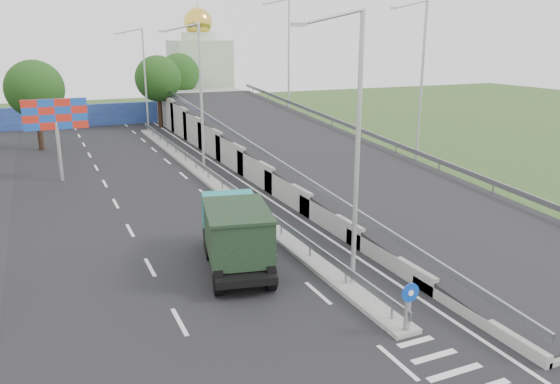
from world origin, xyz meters
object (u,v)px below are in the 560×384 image
lamp_post_near (353,139)px  lamp_post_far (143,74)px  lamp_post_mid (198,91)px  dump_truck (235,232)px  church (200,70)px  sign_bollard (408,307)px  billboard (56,119)px

lamp_post_near → lamp_post_far: 40.00m
lamp_post_mid → dump_truck: (-3.26, -16.30, -4.26)m
lamp_post_far → dump_truck: (-3.26, -36.30, -4.26)m
lamp_post_near → lamp_post_far: (0.00, 40.00, 0.00)m
lamp_post_near → church: church is taller
sign_bollard → billboard: (-9.00, 25.83, 3.15)m
church → dump_truck: size_ratio=2.06×
lamp_post_near → billboard: 23.87m
billboard → lamp_post_near: bearing=-67.5°
sign_bollard → lamp_post_mid: size_ratio=0.17×
lamp_post_mid → church: bearing=73.8°
church → lamp_post_far: bearing=-125.2°
billboard → dump_truck: bearing=-72.3°
lamp_post_mid → lamp_post_far: (0.00, 20.00, 0.00)m
lamp_post_mid → church: 35.41m
lamp_post_near → lamp_post_far: size_ratio=1.00×
lamp_post_mid → lamp_post_far: 20.00m
sign_bollard → lamp_post_mid: 24.30m
sign_bollard → lamp_post_near: (0.11, 3.83, 4.77)m
billboard → dump_truck: 19.39m
lamp_post_mid → billboard: bearing=167.6°
dump_truck → lamp_post_near: bearing=-36.5°
lamp_post_near → church: bearing=79.6°
sign_bollard → lamp_post_far: size_ratio=0.17×
lamp_post_mid → lamp_post_far: bearing=90.0°
lamp_post_far → dump_truck: 36.69m
lamp_post_near → church: size_ratio=0.73×
lamp_post_far → billboard: bearing=-116.8°
lamp_post_far → church: size_ratio=0.73×
lamp_post_far → dump_truck: bearing=-95.1°
church → sign_bollard: bearing=-99.8°
lamp_post_near → dump_truck: size_ratio=1.51×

